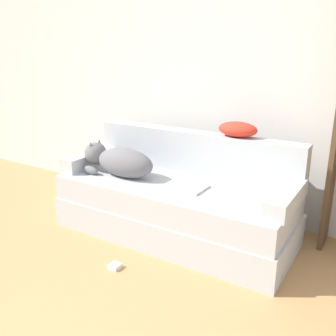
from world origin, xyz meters
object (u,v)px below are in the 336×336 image
(laptop, at_px, (185,187))
(dog, at_px, (118,161))
(power_adapter, at_px, (115,266))
(throw_pillow, at_px, (238,129))
(couch, at_px, (174,209))

(laptop, bearing_deg, dog, -175.95)
(laptop, distance_m, power_adapter, 0.80)
(dog, xyz_separation_m, power_adapter, (0.41, -0.58, -0.57))
(dog, distance_m, laptop, 0.65)
(laptop, xyz_separation_m, power_adapter, (-0.22, -0.62, -0.45))
(throw_pillow, bearing_deg, power_adapter, -114.75)
(power_adapter, bearing_deg, laptop, 70.25)
(couch, height_order, dog, dog)
(dog, height_order, throw_pillow, throw_pillow)
(power_adapter, bearing_deg, throw_pillow, 65.25)
(dog, bearing_deg, couch, 10.59)
(couch, relative_size, power_adapter, 25.94)
(laptop, xyz_separation_m, throw_pillow, (0.25, 0.40, 0.41))
(dog, bearing_deg, throw_pillow, 26.50)
(couch, distance_m, throw_pillow, 0.83)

